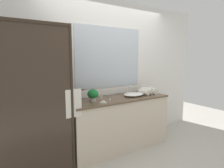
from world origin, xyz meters
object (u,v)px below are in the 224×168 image
(sink_basin, at_px, (134,94))
(amenity_bottle_lotion, at_px, (101,97))
(rolled_towel_far_edge, at_px, (144,92))
(faucet, at_px, (128,92))
(amenity_bottle_body_wash, at_px, (110,99))
(rolled_towel_middle, at_px, (147,91))
(potted_plant, at_px, (93,94))
(soap_dish, at_px, (103,102))
(rolled_towel_near_edge, at_px, (153,91))

(sink_basin, height_order, amenity_bottle_lotion, amenity_bottle_lotion)
(amenity_bottle_lotion, height_order, rolled_towel_far_edge, rolled_towel_far_edge)
(faucet, bearing_deg, rolled_towel_far_edge, -36.65)
(amenity_bottle_lotion, bearing_deg, amenity_bottle_body_wash, -78.00)
(amenity_bottle_body_wash, distance_m, rolled_towel_middle, 0.94)
(rolled_towel_middle, bearing_deg, potted_plant, 179.32)
(sink_basin, relative_size, faucet, 2.28)
(rolled_towel_far_edge, bearing_deg, rolled_towel_middle, 20.34)
(sink_basin, relative_size, rolled_towel_middle, 1.65)
(soap_dish, height_order, rolled_towel_near_edge, rolled_towel_near_edge)
(amenity_bottle_lotion, distance_m, rolled_towel_far_edge, 0.86)
(faucet, xyz_separation_m, potted_plant, (-0.79, -0.12, 0.05))
(rolled_towel_middle, bearing_deg, amenity_bottle_body_wash, -171.62)
(soap_dish, height_order, rolled_towel_middle, rolled_towel_middle)
(rolled_towel_middle, height_order, rolled_towel_far_edge, rolled_towel_middle)
(amenity_bottle_body_wash, height_order, rolled_towel_near_edge, rolled_towel_near_edge)
(amenity_bottle_body_wash, xyz_separation_m, rolled_towel_middle, (0.93, 0.14, 0.03))
(soap_dish, bearing_deg, amenity_bottle_body_wash, 18.16)
(amenity_bottle_body_wash, relative_size, rolled_towel_near_edge, 0.32)
(potted_plant, xyz_separation_m, amenity_bottle_body_wash, (0.21, -0.15, -0.07))
(amenity_bottle_body_wash, bearing_deg, rolled_towel_middle, 8.38)
(rolled_towel_far_edge, bearing_deg, amenity_bottle_lotion, 173.95)
(rolled_towel_middle, relative_size, rolled_towel_far_edge, 1.13)
(potted_plant, distance_m, amenity_bottle_body_wash, 0.27)
(amenity_bottle_body_wash, xyz_separation_m, rolled_towel_near_edge, (1.04, 0.10, 0.02))
(sink_basin, xyz_separation_m, potted_plant, (-0.79, 0.04, 0.08))
(soap_dish, distance_m, amenity_bottle_lotion, 0.25)
(sink_basin, height_order, potted_plant, potted_plant)
(amenity_bottle_lotion, xyz_separation_m, rolled_towel_middle, (0.97, -0.05, 0.02))
(sink_basin, relative_size, soap_dish, 3.88)
(amenity_bottle_lotion, height_order, rolled_towel_middle, rolled_towel_middle)
(amenity_bottle_body_wash, relative_size, rolled_towel_far_edge, 0.35)
(rolled_towel_far_edge, bearing_deg, faucet, 143.35)
(rolled_towel_near_edge, bearing_deg, potted_plant, 177.62)
(sink_basin, bearing_deg, rolled_towel_near_edge, -1.56)
(sink_basin, distance_m, amenity_bottle_body_wash, 0.59)
(sink_basin, relative_size, potted_plant, 2.04)
(amenity_bottle_lotion, bearing_deg, rolled_towel_near_edge, -4.69)
(rolled_towel_near_edge, bearing_deg, amenity_bottle_lotion, 175.31)
(amenity_bottle_body_wash, distance_m, rolled_towel_near_edge, 1.04)
(faucet, xyz_separation_m, soap_dish, (-0.72, -0.32, -0.04))
(soap_dish, height_order, rolled_towel_far_edge, rolled_towel_far_edge)
(rolled_towel_near_edge, xyz_separation_m, rolled_towel_far_edge, (-0.22, -0.00, -0.01))
(soap_dish, distance_m, rolled_towel_near_edge, 1.19)
(rolled_towel_far_edge, bearing_deg, amenity_bottle_body_wash, -173.31)
(amenity_bottle_body_wash, bearing_deg, rolled_towel_near_edge, 5.41)
(faucet, relative_size, rolled_towel_near_edge, 0.76)
(sink_basin, distance_m, faucet, 0.16)
(sink_basin, xyz_separation_m, amenity_bottle_lotion, (-0.62, 0.08, 0.01))
(sink_basin, height_order, soap_dish, sink_basin)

